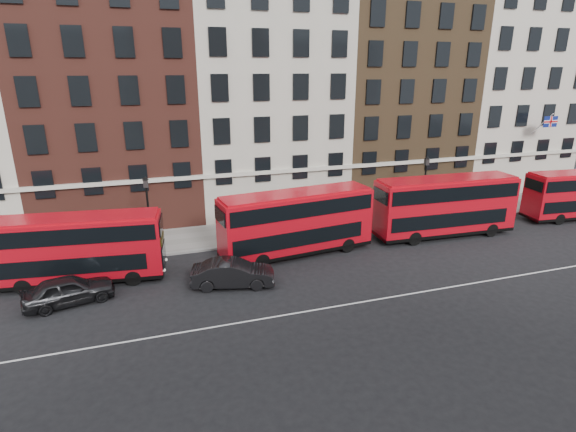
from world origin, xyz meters
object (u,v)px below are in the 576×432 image
object	(u,v)px
bus_a	(75,248)
car_front	(233,273)
bus_b	(296,222)
car_rear	(69,290)
traffic_light	(554,181)
bus_c	(445,205)

from	to	relation	value
bus_a	car_front	bearing A→B (deg)	-13.87
bus_b	car_rear	bearing A→B (deg)	-176.27
car_rear	car_front	size ratio (longest dim) A/B	0.96
car_front	bus_a	bearing A→B (deg)	82.47
bus_a	car_rear	distance (m)	2.99
bus_b	traffic_light	bearing A→B (deg)	0.28
bus_c	car_front	distance (m)	17.27
bus_a	car_rear	size ratio (longest dim) A/B	2.16
car_front	traffic_light	size ratio (longest dim) A/B	1.48
car_rear	traffic_light	xyz separation A→B (m)	(39.89, 5.84, 1.65)
car_rear	traffic_light	distance (m)	40.35
car_front	bus_c	bearing A→B (deg)	-65.45
bus_a	car_front	size ratio (longest dim) A/B	2.08
bus_a	traffic_light	bearing A→B (deg)	11.74
bus_a	car_front	distance (m)	9.40
bus_a	bus_c	bearing A→B (deg)	7.07
bus_b	car_front	world-z (taller)	bus_b
bus_b	traffic_light	xyz separation A→B (m)	(25.93, 3.24, 0.06)
bus_a	bus_b	size ratio (longest dim) A/B	0.93
bus_a	car_rear	world-z (taller)	bus_a
bus_a	bus_b	xyz separation A→B (m)	(13.72, -0.01, 0.17)
bus_a	car_rear	xyz separation A→B (m)	(-0.24, -2.61, -1.43)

